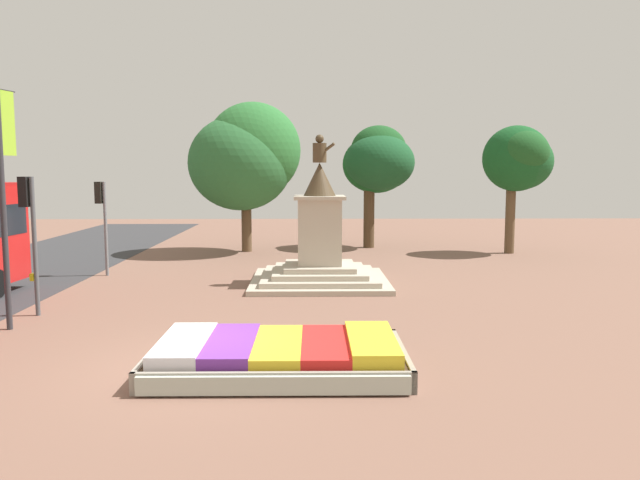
{
  "coord_description": "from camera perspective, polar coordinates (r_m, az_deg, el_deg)",
  "views": [
    {
      "loc": [
        2.23,
        -12.18,
        3.9
      ],
      "look_at": [
        2.55,
        5.32,
        1.94
      ],
      "focal_mm": 35.0,
      "sensor_mm": 36.0,
      "label": 1
    }
  ],
  "objects": [
    {
      "name": "ground_plane",
      "position": [
        12.99,
        -11.08,
        -11.22
      ],
      "size": [
        76.29,
        76.29,
        0.0
      ],
      "primitive_type": "plane",
      "color": "brown"
    },
    {
      "name": "flower_planter",
      "position": [
        12.46,
        -3.83,
        -10.52
      ],
      "size": [
        5.03,
        3.1,
        0.65
      ],
      "color": "#38281C",
      "rests_on": "ground_plane"
    },
    {
      "name": "statue_monument",
      "position": [
        21.54,
        -0.04,
        -1.01
      ],
      "size": [
        4.67,
        4.67,
        5.11
      ],
      "color": "#B3A995",
      "rests_on": "ground_plane"
    },
    {
      "name": "traffic_light_mid_block",
      "position": [
        18.3,
        -25.01,
        1.61
      ],
      "size": [
        0.42,
        0.31,
        3.74
      ],
      "color": "#4C5156",
      "rests_on": "ground_plane"
    },
    {
      "name": "traffic_light_far_corner",
      "position": [
        24.39,
        -19.29,
        2.61
      ],
      "size": [
        0.42,
        0.31,
        3.49
      ],
      "color": "slate",
      "rests_on": "ground_plane"
    },
    {
      "name": "banner_pole",
      "position": [
        16.89,
        -27.05,
        4.41
      ],
      "size": [
        0.26,
        1.21,
        6.27
      ],
      "color": "#2D2D33",
      "rests_on": "ground_plane"
    },
    {
      "name": "park_tree_far_left",
      "position": [
        30.51,
        17.73,
        7.04
      ],
      "size": [
        3.27,
        3.05,
        5.97
      ],
      "color": "brown",
      "rests_on": "ground_plane"
    },
    {
      "name": "park_tree_behind_statue",
      "position": [
        29.75,
        -6.78,
        7.5
      ],
      "size": [
        5.27,
        4.82,
        7.09
      ],
      "color": "brown",
      "rests_on": "ground_plane"
    },
    {
      "name": "park_tree_far_right",
      "position": [
        31.66,
        5.33,
        7.2
      ],
      "size": [
        3.57,
        3.7,
        6.16
      ],
      "color": "#4C3823",
      "rests_on": "ground_plane"
    }
  ]
}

